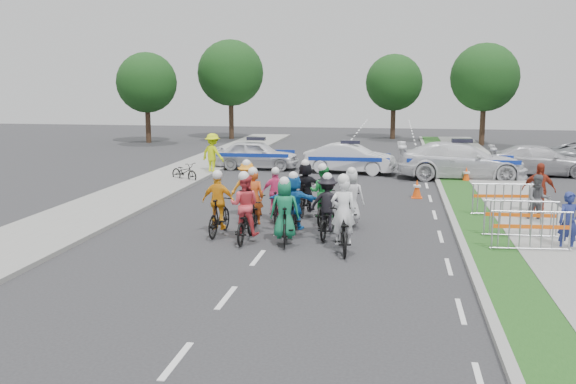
% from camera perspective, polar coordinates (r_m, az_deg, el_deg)
% --- Properties ---
extents(ground, '(90.00, 90.00, 0.00)m').
position_cam_1_polar(ground, '(15.96, -2.69, -5.88)').
color(ground, '#28282B').
rests_on(ground, ground).
extents(curb_right, '(0.20, 60.00, 0.12)m').
position_cam_1_polar(curb_right, '(20.53, 14.45, -2.45)').
color(curb_right, gray).
rests_on(curb_right, ground).
extents(grass_strip, '(1.20, 60.00, 0.11)m').
position_cam_1_polar(grass_strip, '(20.61, 16.39, -2.51)').
color(grass_strip, '#164014').
rests_on(grass_strip, ground).
extents(sidewalk_right, '(2.40, 60.00, 0.13)m').
position_cam_1_polar(sidewalk_right, '(20.90, 21.30, -2.59)').
color(sidewalk_right, gray).
rests_on(sidewalk_right, ground).
extents(sidewalk_left, '(3.00, 60.00, 0.13)m').
position_cam_1_polar(sidewalk_left, '(22.68, -16.18, -1.36)').
color(sidewalk_left, gray).
rests_on(sidewalk_left, ground).
extents(rider_0, '(0.95, 2.06, 2.03)m').
position_cam_1_polar(rider_0, '(16.46, 4.92, -3.02)').
color(rider_0, black).
rests_on(rider_0, ground).
extents(rider_1, '(0.84, 1.81, 1.84)m').
position_cam_1_polar(rider_1, '(17.10, -0.28, -2.32)').
color(rider_1, black).
rests_on(rider_1, ground).
extents(rider_2, '(0.82, 1.92, 1.94)m').
position_cam_1_polar(rider_2, '(17.48, -3.85, -2.07)').
color(rider_2, black).
rests_on(rider_2, ground).
extents(rider_3, '(0.97, 1.81, 1.88)m').
position_cam_1_polar(rider_3, '(18.21, -6.16, -1.61)').
color(rider_3, black).
rests_on(rider_3, ground).
extents(rider_4, '(1.07, 1.85, 1.84)m').
position_cam_1_polar(rider_4, '(17.91, 3.52, -1.79)').
color(rider_4, black).
rests_on(rider_4, ground).
extents(rider_5, '(1.46, 1.74, 1.83)m').
position_cam_1_polar(rider_5, '(18.14, 0.51, -1.44)').
color(rider_5, black).
rests_on(rider_5, ground).
extents(rider_6, '(0.92, 1.91, 1.87)m').
position_cam_1_polar(rider_6, '(18.79, -3.05, -1.53)').
color(rider_6, black).
rests_on(rider_6, ground).
extents(rider_7, '(0.84, 1.79, 1.83)m').
position_cam_1_polar(rider_7, '(19.20, 5.64, -1.04)').
color(rider_7, black).
rests_on(rider_7, ground).
extents(rider_8, '(0.80, 1.85, 1.87)m').
position_cam_1_polar(rider_8, '(19.68, 3.08, -0.79)').
color(rider_8, black).
rests_on(rider_8, ground).
extents(rider_9, '(0.90, 1.67, 1.72)m').
position_cam_1_polar(rider_9, '(19.91, -1.07, -0.74)').
color(rider_9, black).
rests_on(rider_9, ground).
extents(rider_10, '(1.10, 1.90, 1.89)m').
position_cam_1_polar(rider_10, '(20.46, -3.62, -0.28)').
color(rider_10, black).
rests_on(rider_10, ground).
extents(rider_11, '(1.49, 1.78, 1.84)m').
position_cam_1_polar(rider_11, '(20.80, 1.57, 0.03)').
color(rider_11, black).
rests_on(rider_11, ground).
extents(police_car_0, '(4.21, 1.74, 1.43)m').
position_cam_1_polar(police_car_0, '(31.86, -2.84, 3.34)').
color(police_car_0, silver).
rests_on(police_car_0, ground).
extents(police_car_1, '(4.41, 2.08, 1.40)m').
position_cam_1_polar(police_car_1, '(30.54, 5.54, 3.00)').
color(police_car_1, silver).
rests_on(police_car_1, ground).
extents(police_car_2, '(5.67, 2.38, 1.64)m').
position_cam_1_polar(police_car_2, '(29.52, 15.14, 2.70)').
color(police_car_2, silver).
rests_on(police_car_2, ground).
extents(civilian_sedan, '(4.80, 2.24, 1.36)m').
position_cam_1_polar(civilian_sedan, '(31.91, 21.56, 2.61)').
color(civilian_sedan, '#BCBBC0').
rests_on(civilian_sedan, ground).
extents(spectator_0, '(0.62, 0.45, 1.56)m').
position_cam_1_polar(spectator_0, '(17.80, 23.71, -2.48)').
color(spectator_0, navy).
rests_on(spectator_0, ground).
extents(spectator_1, '(0.75, 0.59, 1.53)m').
position_cam_1_polar(spectator_1, '(20.90, 21.36, -0.63)').
color(spectator_1, '#535458').
rests_on(spectator_1, ground).
extents(spectator_2, '(1.07, 0.55, 1.76)m').
position_cam_1_polar(spectator_2, '(21.98, 21.39, 0.16)').
color(spectator_2, maroon).
rests_on(spectator_2, ground).
extents(marshal_hiviz, '(1.42, 1.18, 1.91)m').
position_cam_1_polar(marshal_hiviz, '(30.23, -6.71, 3.39)').
color(marshal_hiviz, '#D0EA0C').
rests_on(marshal_hiviz, ground).
extents(barrier_0, '(2.03, 0.66, 1.12)m').
position_cam_1_polar(barrier_0, '(17.25, 20.78, -3.41)').
color(barrier_0, '#A5A8AD').
rests_on(barrier_0, ground).
extents(barrier_1, '(2.01, 0.55, 1.12)m').
position_cam_1_polar(barrier_1, '(18.63, 19.94, -2.40)').
color(barrier_1, '#A5A8AD').
rests_on(barrier_1, ground).
extents(barrier_2, '(2.05, 0.73, 1.12)m').
position_cam_1_polar(barrier_2, '(21.48, 18.58, -0.76)').
color(barrier_2, '#A5A8AD').
rests_on(barrier_2, ground).
extents(cone_0, '(0.40, 0.40, 0.70)m').
position_cam_1_polar(cone_0, '(24.41, 11.39, 0.27)').
color(cone_0, '#F24C0C').
rests_on(cone_0, ground).
extents(cone_1, '(0.40, 0.40, 0.70)m').
position_cam_1_polar(cone_1, '(28.51, 15.57, 1.46)').
color(cone_1, '#F24C0C').
rests_on(cone_1, ground).
extents(parked_bike, '(1.66, 1.32, 0.84)m').
position_cam_1_polar(parked_bike, '(28.18, -9.20, 1.77)').
color(parked_bike, black).
rests_on(parked_bike, ground).
extents(tree_0, '(4.20, 4.20, 6.30)m').
position_cam_1_polar(tree_0, '(46.36, -12.46, 9.46)').
color(tree_0, '#382619').
rests_on(tree_0, ground).
extents(tree_1, '(4.55, 4.55, 6.82)m').
position_cam_1_polar(tree_1, '(45.36, 17.10, 9.70)').
color(tree_1, '#382619').
rests_on(tree_1, ground).
extents(tree_3, '(4.90, 4.90, 7.35)m').
position_cam_1_polar(tree_3, '(48.59, -5.12, 10.49)').
color(tree_3, '#382619').
rests_on(tree_3, ground).
extents(tree_4, '(4.20, 4.20, 6.30)m').
position_cam_1_polar(tree_4, '(49.01, 9.41, 9.57)').
color(tree_4, '#382619').
rests_on(tree_4, ground).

